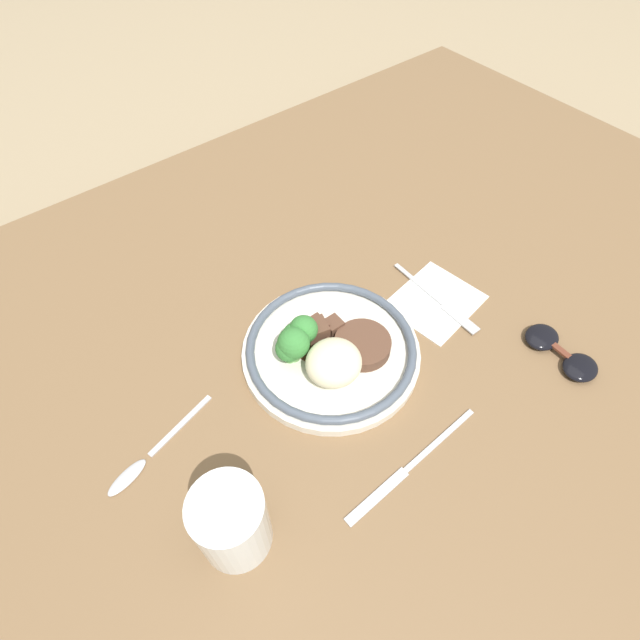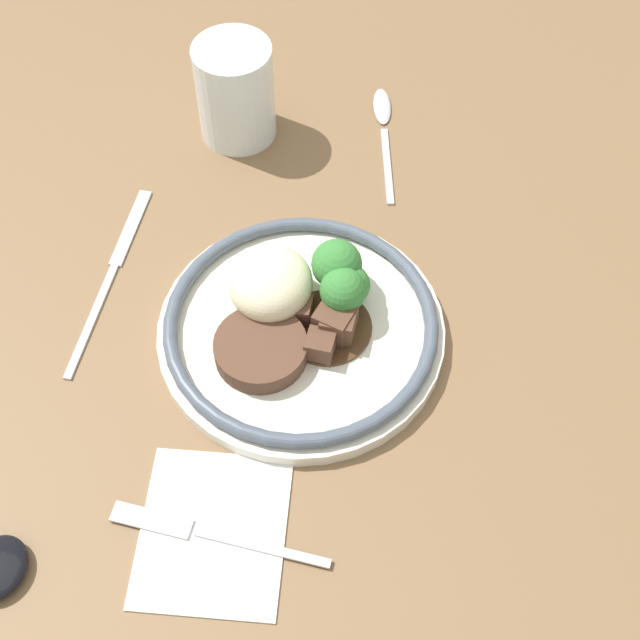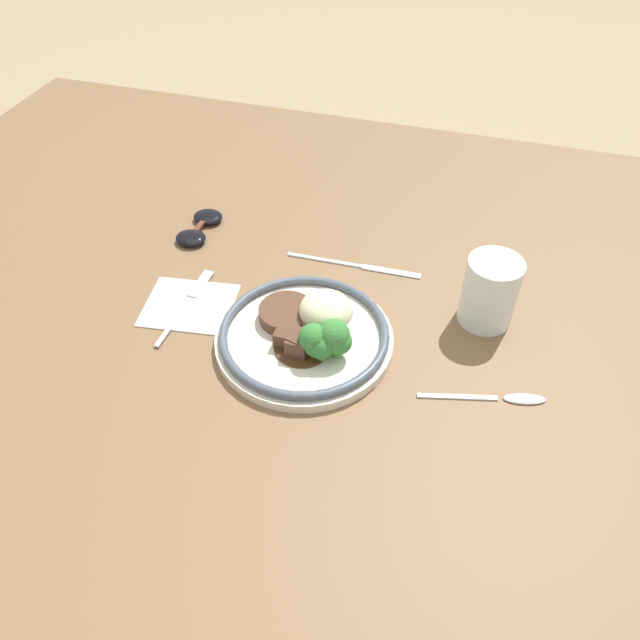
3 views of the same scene
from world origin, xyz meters
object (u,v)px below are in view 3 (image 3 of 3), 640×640
sunglasses (200,227)px  juice_glass (489,295)px  fork (190,299)px  spoon (508,398)px  knife (358,266)px  plate (308,333)px

sunglasses → juice_glass: bearing=-7.0°
juice_glass → fork: size_ratio=0.60×
fork → spoon: same height
fork → sunglasses: sunglasses is taller
knife → sunglasses: sunglasses is taller
knife → spoon: spoon is taller
plate → juice_glass: bearing=27.9°
plate → fork: 0.20m
knife → juice_glass: bearing=-18.6°
fork → sunglasses: size_ratio=1.56×
juice_glass → sunglasses: size_ratio=0.94×
spoon → juice_glass: bearing=93.8°
plate → fork: bearing=170.2°
fork → spoon: size_ratio=1.06×
plate → sunglasses: 0.32m
plate → fork: (-0.19, 0.03, -0.02)m
fork → knife: fork is taller
sunglasses → spoon: bearing=-20.4°
plate → sunglasses: size_ratio=2.24×
plate → sunglasses: bearing=142.0°
fork → sunglasses: bearing=21.1°
plate → juice_glass: 0.25m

